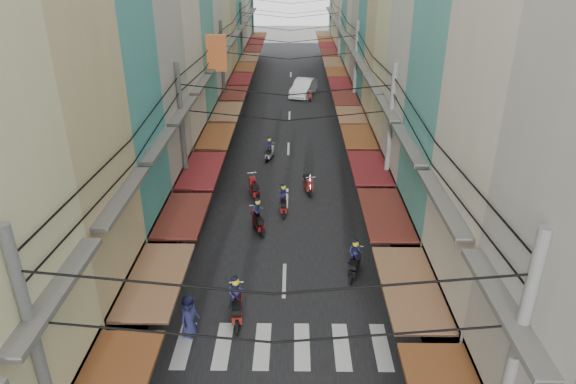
# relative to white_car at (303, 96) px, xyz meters

# --- Properties ---
(ground) EXTENTS (160.00, 160.00, 0.00)m
(ground) POSITION_rel_white_car_xyz_m (-1.29, -28.73, 0.00)
(ground) COLOR slate
(ground) RESTS_ON ground
(road) EXTENTS (10.00, 80.00, 0.02)m
(road) POSITION_rel_white_car_xyz_m (-1.29, -8.73, 0.01)
(road) COLOR black
(road) RESTS_ON ground
(sidewalk_left) EXTENTS (3.00, 80.00, 0.06)m
(sidewalk_left) POSITION_rel_white_car_xyz_m (-7.79, -8.73, 0.03)
(sidewalk_left) COLOR gray
(sidewalk_left) RESTS_ON ground
(sidewalk_right) EXTENTS (3.00, 80.00, 0.06)m
(sidewalk_right) POSITION_rel_white_car_xyz_m (5.21, -8.73, 0.03)
(sidewalk_right) COLOR gray
(sidewalk_right) RESTS_ON ground
(crosswalk) EXTENTS (7.55, 2.40, 0.01)m
(crosswalk) POSITION_rel_white_car_xyz_m (-1.29, -34.73, 0.03)
(crosswalk) COLOR silver
(crosswalk) RESTS_ON ground
(building_row_right) EXTENTS (7.80, 68.98, 22.59)m
(building_row_right) POSITION_rel_white_car_xyz_m (6.62, -12.29, 9.41)
(building_row_right) COLOR teal
(building_row_right) RESTS_ON ground
(utility_poles) EXTENTS (10.20, 66.13, 8.20)m
(utility_poles) POSITION_rel_white_car_xyz_m (-1.29, -13.72, 6.59)
(utility_poles) COLOR slate
(utility_poles) RESTS_ON ground
(white_car) EXTENTS (5.97, 3.59, 1.97)m
(white_car) POSITION_rel_white_car_xyz_m (0.00, 0.00, 0.00)
(white_car) COLOR silver
(white_car) RESTS_ON ground
(bicycle) EXTENTS (1.92, 1.06, 1.24)m
(bicycle) POSITION_rel_white_car_xyz_m (5.52, -28.52, 0.00)
(bicycle) COLOR black
(bicycle) RESTS_ON ground
(moving_scooters) EXTENTS (5.26, 33.51, 1.96)m
(moving_scooters) POSITION_rel_white_car_xyz_m (-1.52, -24.94, 0.54)
(moving_scooters) COLOR black
(moving_scooters) RESTS_ON ground
(parked_scooters) EXTENTS (12.85, 14.85, 1.00)m
(parked_scooters) POSITION_rel_white_car_xyz_m (3.17, -30.86, 0.47)
(parked_scooters) COLOR black
(parked_scooters) RESTS_ON ground
(pedestrians) EXTENTS (14.25, 16.20, 2.14)m
(pedestrians) POSITION_rel_white_car_xyz_m (-5.28, -27.94, 1.00)
(pedestrians) COLOR black
(pedestrians) RESTS_ON ground
(market_umbrella) EXTENTS (2.18, 2.18, 2.30)m
(market_umbrella) POSITION_rel_white_car_xyz_m (4.70, -32.72, 2.03)
(market_umbrella) COLOR #B2B2B7
(market_umbrella) RESTS_ON ground
(traffic_sign) EXTENTS (0.10, 0.59, 2.67)m
(traffic_sign) POSITION_rel_white_car_xyz_m (4.33, -32.57, 1.92)
(traffic_sign) COLOR slate
(traffic_sign) RESTS_ON ground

